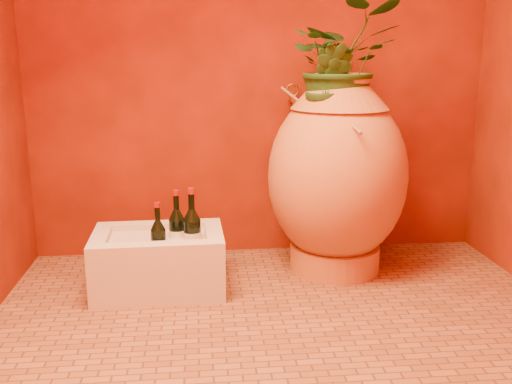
{
  "coord_description": "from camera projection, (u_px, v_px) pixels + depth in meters",
  "views": [
    {
      "loc": [
        -0.34,
        -2.13,
        1.1
      ],
      "look_at": [
        -0.09,
        0.35,
        0.5
      ],
      "focal_mm": 40.0,
      "sensor_mm": 36.0,
      "label": 1
    }
  ],
  "objects": [
    {
      "name": "floor",
      "position": [
        285.0,
        329.0,
        2.35
      ],
      "size": [
        2.5,
        2.5,
        0.0
      ],
      "primitive_type": "plane",
      "color": "brown",
      "rests_on": "ground"
    },
    {
      "name": "wall_back",
      "position": [
        260.0,
        26.0,
        3.03
      ],
      "size": [
        2.5,
        0.02,
        2.5
      ],
      "primitive_type": "cube",
      "color": "#561604",
      "rests_on": "ground"
    },
    {
      "name": "amphora",
      "position": [
        337.0,
        175.0,
        2.9
      ],
      "size": [
        0.93,
        0.93,
        1.01
      ],
      "rotation": [
        0.0,
        0.0,
        -0.4
      ],
      "color": "#B86734",
      "rests_on": "floor"
    },
    {
      "name": "stone_basin",
      "position": [
        159.0,
        262.0,
        2.72
      ],
      "size": [
        0.62,
        0.43,
        0.29
      ],
      "rotation": [
        0.0,
        0.0,
        0.02
      ],
      "color": "beige",
      "rests_on": "floor"
    },
    {
      "name": "wine_bottle_a",
      "position": [
        192.0,
        235.0,
        2.66
      ],
      "size": [
        0.09,
        0.09,
        0.35
      ],
      "color": "black",
      "rests_on": "stone_basin"
    },
    {
      "name": "wine_bottle_b",
      "position": [
        159.0,
        243.0,
        2.62
      ],
      "size": [
        0.07,
        0.07,
        0.3
      ],
      "color": "black",
      "rests_on": "stone_basin"
    },
    {
      "name": "wine_bottle_c",
      "position": [
        177.0,
        233.0,
        2.72
      ],
      "size": [
        0.08,
        0.08,
        0.33
      ],
      "color": "black",
      "rests_on": "stone_basin"
    },
    {
      "name": "wall_tap",
      "position": [
        293.0,
        99.0,
        3.05
      ],
      "size": [
        0.07,
        0.16,
        0.17
      ],
      "color": "olive",
      "rests_on": "wall_back"
    },
    {
      "name": "plant_main",
      "position": [
        342.0,
        63.0,
        2.79
      ],
      "size": [
        0.55,
        0.49,
        0.59
      ],
      "primitive_type": "imported",
      "rotation": [
        0.0,
        0.0,
        0.05
      ],
      "color": "#1D4518",
      "rests_on": "amphora"
    },
    {
      "name": "plant_side",
      "position": [
        328.0,
        87.0,
        2.7
      ],
      "size": [
        0.28,
        0.27,
        0.41
      ],
      "primitive_type": "imported",
      "rotation": [
        0.0,
        0.0,
        -0.51
      ],
      "color": "#1D4518",
      "rests_on": "amphora"
    }
  ]
}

